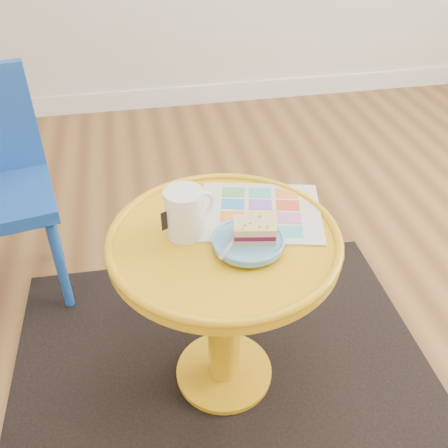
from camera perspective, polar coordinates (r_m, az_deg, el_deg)
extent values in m
plane|color=brown|center=(1.81, 15.89, -11.67)|extent=(4.00, 4.00, 0.00)
cube|color=white|center=(3.34, 1.68, 14.90)|extent=(4.00, 0.02, 0.12)
cube|color=black|center=(1.63, 0.00, -16.70)|extent=(1.33, 1.13, 0.01)
cylinder|color=#EAA913|center=(1.62, 0.00, -16.52)|extent=(0.30, 0.30, 0.03)
cylinder|color=#EAA913|center=(1.42, 0.00, -10.27)|extent=(0.09, 0.09, 0.50)
cylinder|color=#EAA913|center=(1.24, 0.00, -2.02)|extent=(0.58, 0.58, 0.03)
cylinder|color=#1A4BA9|center=(1.78, -18.14, -4.71)|extent=(0.03, 0.03, 0.37)
cylinder|color=#1A4BA9|center=(2.01, -19.12, 0.28)|extent=(0.03, 0.03, 0.37)
cube|color=silver|center=(1.31, 4.18, 1.39)|extent=(0.37, 0.33, 0.01)
cylinder|color=white|center=(1.21, -4.55, 1.25)|extent=(0.10, 0.10, 0.13)
torus|color=white|center=(1.23, -2.49, 2.30)|extent=(0.07, 0.04, 0.07)
cylinder|color=#D1B78C|center=(1.18, -4.67, 3.45)|extent=(0.09, 0.09, 0.01)
cylinder|color=#63A4D2|center=(1.20, 2.79, -2.36)|extent=(0.07, 0.07, 0.01)
cylinder|color=#63A4D2|center=(1.19, 2.80, -2.00)|extent=(0.17, 0.17, 0.01)
cube|color=#D3BC8C|center=(1.19, 3.47, -1.27)|extent=(0.11, 0.08, 0.01)
cube|color=maroon|center=(1.18, 3.49, -0.77)|extent=(0.11, 0.08, 0.01)
cube|color=#EADB8C|center=(1.17, 3.52, -0.18)|extent=(0.11, 0.08, 0.02)
cube|color=silver|center=(1.16, 0.83, -2.40)|extent=(0.08, 0.10, 0.00)
cube|color=silver|center=(1.21, 2.27, -0.54)|extent=(0.04, 0.04, 0.00)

